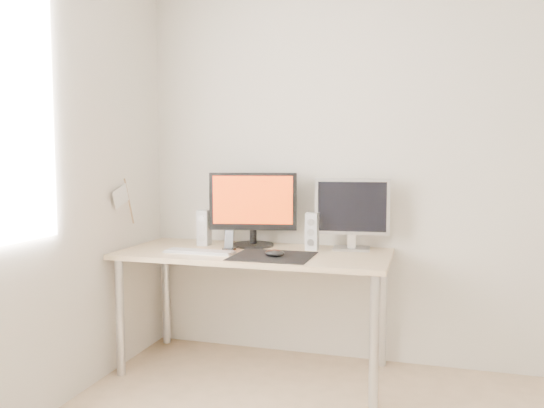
{
  "coord_description": "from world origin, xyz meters",
  "views": [
    {
      "loc": [
        0.04,
        -1.6,
        1.28
      ],
      "look_at": [
        -0.84,
        1.47,
        1.01
      ],
      "focal_mm": 35.0,
      "sensor_mm": 36.0,
      "label": 1
    }
  ],
  "objects_px": {
    "second_monitor": "(352,210)",
    "speaker_left": "(204,228)",
    "mouse": "(275,253)",
    "main_monitor": "(253,206)",
    "desk": "(254,264)",
    "phone_dock": "(229,244)",
    "keyboard": "(199,252)",
    "speaker_right": "(312,231)"
  },
  "relations": [
    {
      "from": "speaker_right",
      "to": "main_monitor",
      "type": "bearing_deg",
      "value": 176.07
    },
    {
      "from": "main_monitor",
      "to": "speaker_right",
      "type": "height_order",
      "value": "main_monitor"
    },
    {
      "from": "keyboard",
      "to": "phone_dock",
      "type": "distance_m",
      "value": 0.19
    },
    {
      "from": "speaker_right",
      "to": "mouse",
      "type": "bearing_deg",
      "value": -116.53
    },
    {
      "from": "main_monitor",
      "to": "speaker_left",
      "type": "xyz_separation_m",
      "value": [
        -0.31,
        -0.05,
        -0.14
      ]
    },
    {
      "from": "mouse",
      "to": "phone_dock",
      "type": "relative_size",
      "value": 0.93
    },
    {
      "from": "desk",
      "to": "mouse",
      "type": "bearing_deg",
      "value": -41.67
    },
    {
      "from": "phone_dock",
      "to": "mouse",
      "type": "bearing_deg",
      "value": -23.75
    },
    {
      "from": "second_monitor",
      "to": "speaker_left",
      "type": "xyz_separation_m",
      "value": [
        -0.93,
        -0.09,
        -0.13
      ]
    },
    {
      "from": "main_monitor",
      "to": "phone_dock",
      "type": "distance_m",
      "value": 0.3
    },
    {
      "from": "second_monitor",
      "to": "speaker_left",
      "type": "height_order",
      "value": "second_monitor"
    },
    {
      "from": "desk",
      "to": "phone_dock",
      "type": "bearing_deg",
      "value": -177.3
    },
    {
      "from": "desk",
      "to": "main_monitor",
      "type": "xyz_separation_m",
      "value": [
        -0.06,
        0.18,
        0.33
      ]
    },
    {
      "from": "desk",
      "to": "phone_dock",
      "type": "distance_m",
      "value": 0.2
    },
    {
      "from": "second_monitor",
      "to": "keyboard",
      "type": "bearing_deg",
      "value": -157.18
    },
    {
      "from": "speaker_right",
      "to": "phone_dock",
      "type": "bearing_deg",
      "value": -161.72
    },
    {
      "from": "keyboard",
      "to": "speaker_left",
      "type": "bearing_deg",
      "value": 107.5
    },
    {
      "from": "main_monitor",
      "to": "speaker_right",
      "type": "bearing_deg",
      "value": -3.93
    },
    {
      "from": "desk",
      "to": "keyboard",
      "type": "distance_m",
      "value": 0.34
    },
    {
      "from": "mouse",
      "to": "speaker_left",
      "type": "relative_size",
      "value": 0.5
    },
    {
      "from": "speaker_left",
      "to": "speaker_right",
      "type": "bearing_deg",
      "value": 1.57
    },
    {
      "from": "desk",
      "to": "keyboard",
      "type": "relative_size",
      "value": 3.79
    },
    {
      "from": "speaker_right",
      "to": "desk",
      "type": "bearing_deg",
      "value": -154.87
    },
    {
      "from": "main_monitor",
      "to": "phone_dock",
      "type": "bearing_deg",
      "value": -116.71
    },
    {
      "from": "phone_dock",
      "to": "desk",
      "type": "bearing_deg",
      "value": 2.7
    },
    {
      "from": "phone_dock",
      "to": "main_monitor",
      "type": "bearing_deg",
      "value": 63.29
    },
    {
      "from": "mouse",
      "to": "phone_dock",
      "type": "xyz_separation_m",
      "value": [
        -0.33,
        0.14,
        0.01
      ]
    },
    {
      "from": "desk",
      "to": "phone_dock",
      "type": "xyz_separation_m",
      "value": [
        -0.16,
        -0.01,
        0.12
      ]
    },
    {
      "from": "second_monitor",
      "to": "phone_dock",
      "type": "bearing_deg",
      "value": -162.2
    },
    {
      "from": "main_monitor",
      "to": "keyboard",
      "type": "distance_m",
      "value": 0.46
    },
    {
      "from": "mouse",
      "to": "main_monitor",
      "type": "relative_size",
      "value": 0.21
    },
    {
      "from": "speaker_left",
      "to": "keyboard",
      "type": "xyz_separation_m",
      "value": [
        0.08,
        -0.27,
        -0.11
      ]
    },
    {
      "from": "speaker_left",
      "to": "phone_dock",
      "type": "bearing_deg",
      "value": -32.04
    },
    {
      "from": "speaker_left",
      "to": "mouse",
      "type": "bearing_deg",
      "value": -27.25
    },
    {
      "from": "mouse",
      "to": "main_monitor",
      "type": "xyz_separation_m",
      "value": [
        -0.23,
        0.33,
        0.23
      ]
    },
    {
      "from": "speaker_left",
      "to": "speaker_right",
      "type": "relative_size",
      "value": 1.0
    },
    {
      "from": "main_monitor",
      "to": "keyboard",
      "type": "xyz_separation_m",
      "value": [
        -0.23,
        -0.31,
        -0.25
      ]
    },
    {
      "from": "mouse",
      "to": "keyboard",
      "type": "distance_m",
      "value": 0.47
    },
    {
      "from": "second_monitor",
      "to": "phone_dock",
      "type": "xyz_separation_m",
      "value": [
        -0.71,
        -0.23,
        -0.2
      ]
    },
    {
      "from": "phone_dock",
      "to": "speaker_right",
      "type": "bearing_deg",
      "value": 18.28
    },
    {
      "from": "second_monitor",
      "to": "speaker_left",
      "type": "relative_size",
      "value": 2.0
    },
    {
      "from": "mouse",
      "to": "desk",
      "type": "height_order",
      "value": "mouse"
    }
  ]
}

